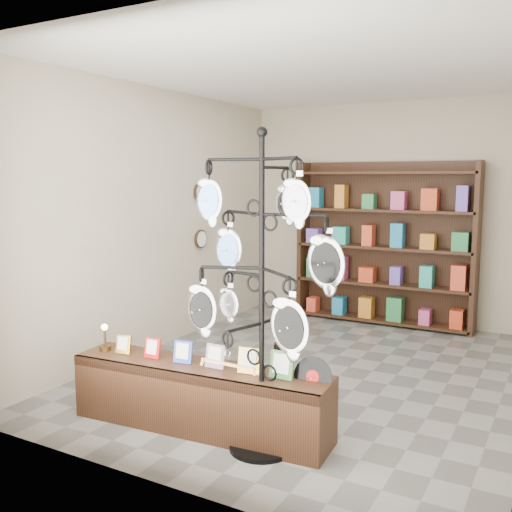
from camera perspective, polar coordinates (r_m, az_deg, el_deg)
The scene contains 6 objects.
ground at distance 6.03m, azimuth 6.04°, elevation -11.45°, with size 5.00×5.00×0.00m, color slate.
room_envelope at distance 5.69m, azimuth 6.31°, elevation 6.43°, with size 5.00×5.00×5.00m.
display_tree at distance 4.02m, azimuth 0.57°, elevation -1.29°, with size 1.19×1.09×2.33m.
front_shelf at distance 4.67m, azimuth -5.66°, elevation -13.84°, with size 2.17×0.59×0.76m.
back_shelving at distance 7.91m, azimuth 12.66°, elevation 0.71°, with size 2.42×0.36×2.20m.
wall_clocks at distance 7.36m, azimuth -5.57°, elevation 4.03°, with size 0.03×0.24×0.84m.
Camera 1 is at (2.20, -5.25, 1.99)m, focal length 40.00 mm.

